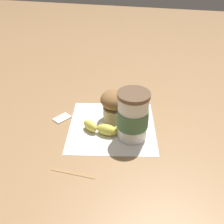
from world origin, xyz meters
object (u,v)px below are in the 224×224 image
at_px(banana, 115,127).
at_px(coffee_cup, 133,116).
at_px(muffin, 114,104).
at_px(sugar_packet, 62,118).

bearing_deg(banana, coffee_cup, 169.74).
distance_m(coffee_cup, muffin, 0.10).
distance_m(muffin, sugar_packet, 0.17).
bearing_deg(muffin, sugar_packet, 12.18).
height_order(muffin, banana, muffin).
bearing_deg(sugar_packet, muffin, -167.82).
distance_m(coffee_cup, sugar_packet, 0.23).
xyz_separation_m(coffee_cup, banana, (0.05, -0.01, -0.05)).
bearing_deg(coffee_cup, muffin, -46.87).
height_order(coffee_cup, banana, coffee_cup).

